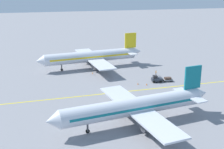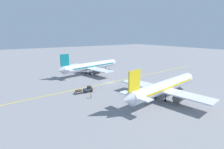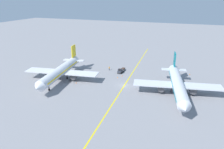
{
  "view_description": "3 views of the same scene",
  "coord_description": "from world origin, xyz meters",
  "px_view_note": "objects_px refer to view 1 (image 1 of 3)",
  "views": [
    {
      "loc": [
        -72.98,
        17.8,
        28.3
      ],
      "look_at": [
        0.61,
        1.76,
        4.72
      ],
      "focal_mm": 50.0,
      "sensor_mm": 36.0,
      "label": 1
    },
    {
      "loc": [
        55.82,
        -36.77,
        18.76
      ],
      "look_at": [
        0.38,
        1.05,
        3.21
      ],
      "focal_mm": 28.0,
      "sensor_mm": 36.0,
      "label": 2
    },
    {
      "loc": [
        -21.4,
        69.13,
        30.31
      ],
      "look_at": [
        3.93,
        2.1,
        4.42
      ],
      "focal_mm": 35.0,
      "sensor_mm": 36.0,
      "label": 3
    }
  ],
  "objects_px": {
    "ground_crew_worker": "(156,73)",
    "airplane_adjacent_stand": "(92,57)",
    "baggage_cart_trailing": "(168,79)",
    "traffic_cone_by_wingtip": "(138,84)",
    "traffic_cone_near_nose": "(93,73)",
    "traffic_cone_mid_apron": "(147,84)",
    "baggage_tug_dark": "(157,79)",
    "airplane_at_gate": "(135,107)"
  },
  "relations": [
    {
      "from": "traffic_cone_mid_apron",
      "to": "traffic_cone_near_nose",
      "type": "bearing_deg",
      "value": 43.54
    },
    {
      "from": "ground_crew_worker",
      "to": "airplane_adjacent_stand",
      "type": "bearing_deg",
      "value": 53.71
    },
    {
      "from": "traffic_cone_by_wingtip",
      "to": "baggage_tug_dark",
      "type": "bearing_deg",
      "value": -80.92
    },
    {
      "from": "airplane_at_gate",
      "to": "ground_crew_worker",
      "type": "distance_m",
      "value": 33.28
    },
    {
      "from": "baggage_tug_dark",
      "to": "traffic_cone_by_wingtip",
      "type": "xyz_separation_m",
      "value": [
        -0.91,
        5.7,
        -0.63
      ]
    },
    {
      "from": "airplane_adjacent_stand",
      "to": "traffic_cone_by_wingtip",
      "type": "distance_m",
      "value": 21.89
    },
    {
      "from": "baggage_tug_dark",
      "to": "traffic_cone_near_nose",
      "type": "relative_size",
      "value": 5.6
    },
    {
      "from": "baggage_tug_dark",
      "to": "traffic_cone_near_nose",
      "type": "distance_m",
      "value": 20.06
    },
    {
      "from": "airplane_adjacent_stand",
      "to": "traffic_cone_mid_apron",
      "type": "relative_size",
      "value": 64.51
    },
    {
      "from": "baggage_cart_trailing",
      "to": "traffic_cone_mid_apron",
      "type": "height_order",
      "value": "baggage_cart_trailing"
    },
    {
      "from": "traffic_cone_near_nose",
      "to": "traffic_cone_by_wingtip",
      "type": "relative_size",
      "value": 1.0
    },
    {
      "from": "airplane_adjacent_stand",
      "to": "baggage_cart_trailing",
      "type": "height_order",
      "value": "airplane_adjacent_stand"
    },
    {
      "from": "airplane_at_gate",
      "to": "traffic_cone_by_wingtip",
      "type": "height_order",
      "value": "airplane_at_gate"
    },
    {
      "from": "airplane_at_gate",
      "to": "traffic_cone_by_wingtip",
      "type": "distance_m",
      "value": 24.41
    },
    {
      "from": "baggage_tug_dark",
      "to": "ground_crew_worker",
      "type": "relative_size",
      "value": 1.83
    },
    {
      "from": "baggage_cart_trailing",
      "to": "ground_crew_worker",
      "type": "bearing_deg",
      "value": 13.84
    },
    {
      "from": "baggage_cart_trailing",
      "to": "traffic_cone_mid_apron",
      "type": "xyz_separation_m",
      "value": [
        -1.81,
        6.85,
        -0.49
      ]
    },
    {
      "from": "airplane_adjacent_stand",
      "to": "traffic_cone_mid_apron",
      "type": "distance_m",
      "value": 23.85
    },
    {
      "from": "airplane_adjacent_stand",
      "to": "traffic_cone_by_wingtip",
      "type": "height_order",
      "value": "airplane_adjacent_stand"
    },
    {
      "from": "airplane_at_gate",
      "to": "baggage_tug_dark",
      "type": "height_order",
      "value": "airplane_at_gate"
    },
    {
      "from": "airplane_at_gate",
      "to": "traffic_cone_near_nose",
      "type": "bearing_deg",
      "value": 4.98
    },
    {
      "from": "airplane_at_gate",
      "to": "traffic_cone_mid_apron",
      "type": "xyz_separation_m",
      "value": [
        21.85,
        -9.77,
        -3.43
      ]
    },
    {
      "from": "baggage_cart_trailing",
      "to": "traffic_cone_by_wingtip",
      "type": "relative_size",
      "value": 4.86
    },
    {
      "from": "airplane_adjacent_stand",
      "to": "baggage_tug_dark",
      "type": "bearing_deg",
      "value": -139.86
    },
    {
      "from": "traffic_cone_by_wingtip",
      "to": "traffic_cone_mid_apron",
      "type": "bearing_deg",
      "value": -116.86
    },
    {
      "from": "ground_crew_worker",
      "to": "traffic_cone_near_nose",
      "type": "xyz_separation_m",
      "value": [
        5.9,
        18.28,
        -0.63
      ]
    },
    {
      "from": "baggage_tug_dark",
      "to": "traffic_cone_by_wingtip",
      "type": "height_order",
      "value": "baggage_tug_dark"
    },
    {
      "from": "baggage_cart_trailing",
      "to": "ground_crew_worker",
      "type": "height_order",
      "value": "ground_crew_worker"
    },
    {
      "from": "baggage_tug_dark",
      "to": "baggage_cart_trailing",
      "type": "height_order",
      "value": "baggage_tug_dark"
    },
    {
      "from": "baggage_cart_trailing",
      "to": "traffic_cone_by_wingtip",
      "type": "height_order",
      "value": "baggage_cart_trailing"
    },
    {
      "from": "baggage_cart_trailing",
      "to": "airplane_at_gate",
      "type": "bearing_deg",
      "value": 144.92
    },
    {
      "from": "airplane_at_gate",
      "to": "baggage_cart_trailing",
      "type": "height_order",
      "value": "airplane_at_gate"
    },
    {
      "from": "traffic_cone_mid_apron",
      "to": "airplane_at_gate",
      "type": "bearing_deg",
      "value": 155.92
    },
    {
      "from": "traffic_cone_near_nose",
      "to": "traffic_cone_by_wingtip",
      "type": "xyz_separation_m",
      "value": [
        -12.44,
        -10.71,
        0.0
      ]
    },
    {
      "from": "airplane_adjacent_stand",
      "to": "baggage_cart_trailing",
      "type": "distance_m",
      "value": 26.56
    },
    {
      "from": "airplane_at_gate",
      "to": "baggage_cart_trailing",
      "type": "bearing_deg",
      "value": -35.08
    },
    {
      "from": "baggage_cart_trailing",
      "to": "ground_crew_worker",
      "type": "relative_size",
      "value": 1.59
    },
    {
      "from": "traffic_cone_near_nose",
      "to": "traffic_cone_mid_apron",
      "type": "height_order",
      "value": "same"
    },
    {
      "from": "airplane_at_gate",
      "to": "traffic_cone_mid_apron",
      "type": "bearing_deg",
      "value": -24.08
    },
    {
      "from": "airplane_at_gate",
      "to": "traffic_cone_by_wingtip",
      "type": "bearing_deg",
      "value": -18.39
    },
    {
      "from": "baggage_tug_dark",
      "to": "ground_crew_worker",
      "type": "xyz_separation_m",
      "value": [
        5.63,
        -1.86,
        0.01
      ]
    },
    {
      "from": "traffic_cone_near_nose",
      "to": "traffic_cone_by_wingtip",
      "type": "bearing_deg",
      "value": -139.27
    }
  ]
}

